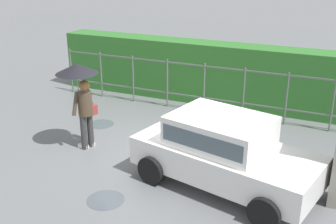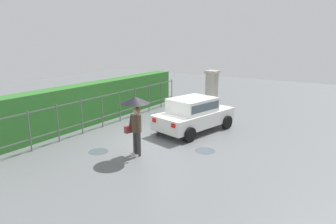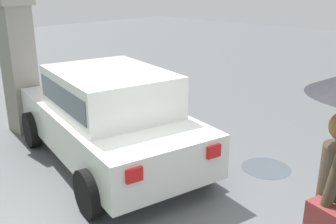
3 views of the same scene
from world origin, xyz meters
name	(u,v)px [view 3 (image 3 of 3)]	position (x,y,z in m)	size (l,w,h in m)	color
car	(109,113)	(1.77, -0.61, 0.80)	(3.98, 2.51, 1.48)	white
gate_pillar	(19,65)	(4.05, -0.38, 1.24)	(0.60, 0.60, 2.42)	gray
puddle_near	(266,168)	(-0.11, -2.10, 0.00)	(0.74, 0.74, 0.00)	#4C545B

